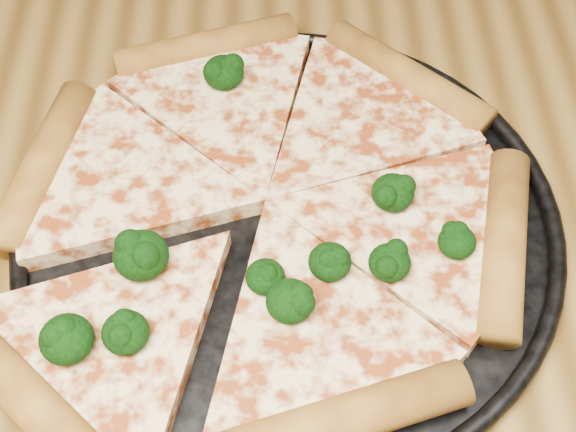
{
  "coord_description": "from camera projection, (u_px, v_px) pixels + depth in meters",
  "views": [
    {
      "loc": [
        0.08,
        -0.18,
        1.21
      ],
      "look_at": [
        0.09,
        0.13,
        0.77
      ],
      "focal_mm": 49.47,
      "sensor_mm": 36.0,
      "label": 1
    }
  ],
  "objects": [
    {
      "name": "pizza_pan",
      "position": [
        288.0,
        223.0,
        0.55
      ],
      "size": [
        0.38,
        0.38,
        0.02
      ],
      "color": "black",
      "rests_on": "dining_table"
    },
    {
      "name": "pizza",
      "position": [
        260.0,
        207.0,
        0.54
      ],
      "size": [
        0.39,
        0.4,
        0.03
      ],
      "rotation": [
        0.0,
        0.0,
        0.29
      ],
      "color": "#F7D597",
      "rests_on": "pizza_pan"
    },
    {
      "name": "broccoli_florets",
      "position": [
        242.0,
        248.0,
        0.51
      ],
      "size": [
        0.27,
        0.25,
        0.03
      ],
      "color": "black",
      "rests_on": "pizza"
    }
  ]
}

